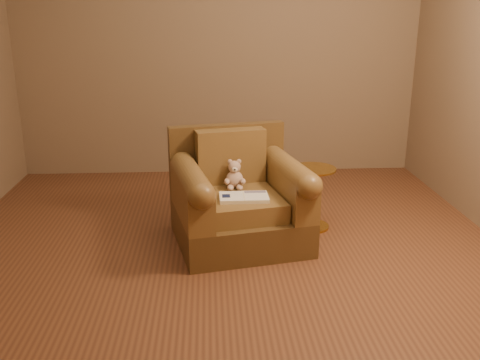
{
  "coord_description": "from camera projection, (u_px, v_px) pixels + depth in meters",
  "views": [
    {
      "loc": [
        -0.11,
        -3.43,
        1.63
      ],
      "look_at": [
        0.1,
        0.14,
        0.49
      ],
      "focal_mm": 40.0,
      "sensor_mm": 36.0,
      "label": 1
    }
  ],
  "objects": [
    {
      "name": "side_table",
      "position": [
        312.0,
        196.0,
        4.12
      ],
      "size": [
        0.35,
        0.35,
        0.49
      ],
      "color": "gold",
      "rests_on": "floor"
    },
    {
      "name": "floor",
      "position": [
        227.0,
        252.0,
        3.76
      ],
      "size": [
        4.0,
        4.0,
        0.0
      ],
      "primitive_type": "plane",
      "color": "brown",
      "rests_on": "ground"
    },
    {
      "name": "armchair",
      "position": [
        238.0,
        200.0,
        3.88
      ],
      "size": [
        1.04,
        1.01,
        0.8
      ],
      "rotation": [
        0.0,
        0.0,
        0.2
      ],
      "color": "#543A1C",
      "rests_on": "floor"
    },
    {
      "name": "guidebook",
      "position": [
        244.0,
        197.0,
        3.68
      ],
      "size": [
        0.34,
        0.2,
        0.03
      ],
      "rotation": [
        0.0,
        0.0,
        0.01
      ],
      "color": "beige",
      "rests_on": "armchair"
    },
    {
      "name": "teddy_bear",
      "position": [
        235.0,
        177.0,
        3.9
      ],
      "size": [
        0.16,
        0.17,
        0.22
      ],
      "rotation": [
        0.0,
        0.0,
        -0.01
      ],
      "color": "tan",
      "rests_on": "armchair"
    }
  ]
}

